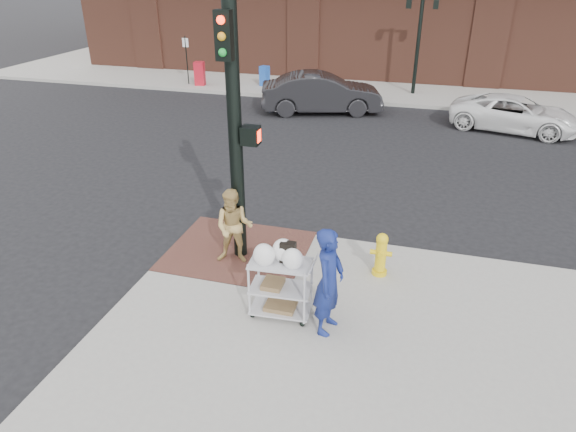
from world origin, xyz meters
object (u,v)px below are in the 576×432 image
(pedestrian_tan, at_px, (234,227))
(utility_cart, at_px, (281,283))
(lamp_post, at_px, (419,35))
(sedan_dark, at_px, (322,93))
(fire_hydrant, at_px, (381,254))
(woman_blue, at_px, (329,281))
(traffic_signal_pole, at_px, (235,128))
(minivan_white, at_px, (515,114))

(pedestrian_tan, bearing_deg, utility_cart, -55.96)
(lamp_post, bearing_deg, pedestrian_tan, -99.16)
(sedan_dark, height_order, fire_hydrant, sedan_dark)
(woman_blue, bearing_deg, pedestrian_tan, 62.93)
(traffic_signal_pole, distance_m, minivan_white, 12.89)
(fire_hydrant, bearing_deg, traffic_signal_pole, -178.94)
(sedan_dark, bearing_deg, traffic_signal_pole, 167.68)
(utility_cart, xyz_separation_m, fire_hydrant, (1.46, 1.71, -0.19))
(traffic_signal_pole, relative_size, woman_blue, 2.73)
(woman_blue, relative_size, minivan_white, 0.42)
(minivan_white, height_order, fire_hydrant, minivan_white)
(sedan_dark, height_order, utility_cart, sedan_dark)
(lamp_post, xyz_separation_m, fire_hydrant, (0.32, -15.18, -2.02))
(utility_cart, bearing_deg, fire_hydrant, 49.51)
(traffic_signal_pole, height_order, fire_hydrant, traffic_signal_pole)
(traffic_signal_pole, height_order, utility_cart, traffic_signal_pole)
(fire_hydrant, bearing_deg, woman_blue, -108.58)
(lamp_post, height_order, sedan_dark, lamp_post)
(pedestrian_tan, distance_m, sedan_dark, 11.81)
(traffic_signal_pole, xyz_separation_m, minivan_white, (6.27, 11.05, -2.22))
(woman_blue, distance_m, utility_cart, 0.90)
(traffic_signal_pole, bearing_deg, utility_cart, -51.18)
(pedestrian_tan, distance_m, minivan_white, 12.95)
(sedan_dark, relative_size, minivan_white, 1.08)
(minivan_white, bearing_deg, traffic_signal_pole, 164.07)
(lamp_post, xyz_separation_m, sedan_dark, (-3.37, -3.72, -1.84))
(utility_cart, height_order, fire_hydrant, utility_cart)
(lamp_post, distance_m, minivan_white, 5.99)
(traffic_signal_pole, relative_size, pedestrian_tan, 3.24)
(traffic_signal_pole, height_order, woman_blue, traffic_signal_pole)
(sedan_dark, bearing_deg, fire_hydrant, -178.89)
(sedan_dark, bearing_deg, woman_blue, 176.20)
(lamp_post, bearing_deg, traffic_signal_pole, -99.24)
(traffic_signal_pole, bearing_deg, sedan_dark, 94.46)
(sedan_dark, height_order, minivan_white, sedan_dark)
(pedestrian_tan, bearing_deg, fire_hydrant, -3.76)
(lamp_post, relative_size, minivan_white, 0.91)
(woman_blue, height_order, utility_cart, woman_blue)
(pedestrian_tan, distance_m, fire_hydrant, 2.86)
(woman_blue, height_order, fire_hydrant, woman_blue)
(woman_blue, xyz_separation_m, sedan_dark, (-3.07, 13.32, -0.29))
(woman_blue, height_order, minivan_white, woman_blue)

